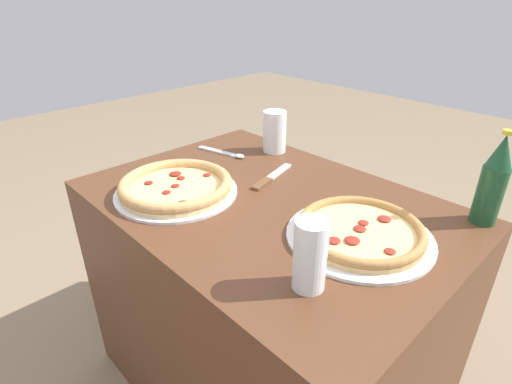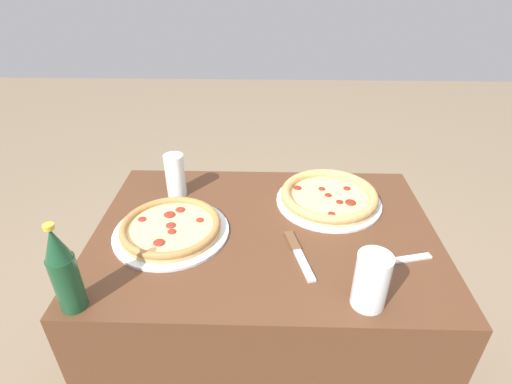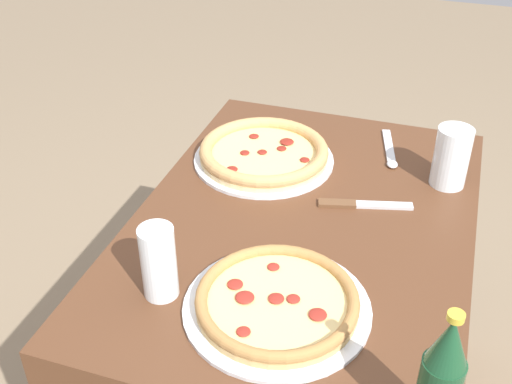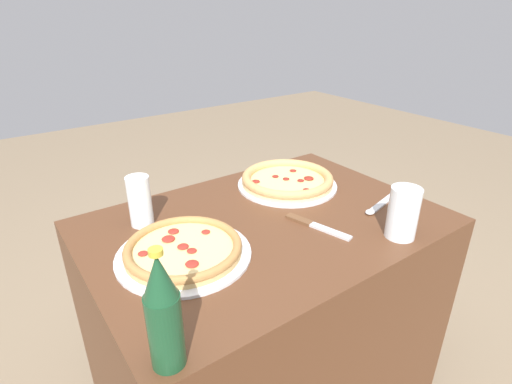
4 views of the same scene
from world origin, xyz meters
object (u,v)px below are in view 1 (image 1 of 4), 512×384
Objects in this scene: pizza_veggie at (176,186)px; beer_bottle at (493,181)px; knife at (271,177)px; glass_red_wine at (275,133)px; glass_iced_tea at (310,259)px; pizza_pepperoni at (360,231)px; spoon at (225,153)px.

beer_bottle is at bearing -144.66° from pizza_veggie.
knife is at bearing -113.92° from pizza_veggie.
glass_red_wine is at bearing -48.61° from knife.
glass_iced_tea is (-0.50, 0.04, 0.04)m from pizza_veggie.
beer_bottle is 0.57m from knife.
beer_bottle is at bearing -120.71° from pizza_pepperoni.
knife is (0.36, -0.08, -0.01)m from pizza_pepperoni.
glass_iced_tea is at bearing 139.12° from glass_red_wine.
knife is (0.52, 0.20, -0.11)m from beer_bottle.
glass_iced_tea is (-0.02, 0.21, 0.05)m from pizza_pepperoni.
beer_bottle reaches higher than pizza_veggie.
glass_red_wine reaches higher than pizza_pepperoni.
knife is at bearing 131.39° from glass_red_wine.
pizza_veggie is 0.43m from glass_red_wine.
glass_iced_tea is at bearing 153.00° from spoon.
glass_red_wine is 0.74× the size of spoon.
glass_iced_tea is (-0.53, 0.46, -0.00)m from glass_red_wine.
pizza_veggie is 1.01× the size of pizza_pepperoni.
pizza_pepperoni is 0.61m from spoon.
pizza_pepperoni is (-0.47, -0.17, -0.00)m from pizza_veggie.
beer_bottle is 1.14× the size of knife.
pizza_pepperoni is 2.37× the size of glass_red_wine.
glass_red_wine is at bearing -85.25° from pizza_veggie.
pizza_veggie is 0.78m from beer_bottle.
knife is 0.24m from spoon.
pizza_pepperoni is 1.43× the size of beer_bottle.
glass_iced_tea reaches higher than pizza_veggie.
glass_iced_tea reaches higher than glass_red_wine.
pizza_pepperoni is 0.37m from knife.
pizza_pepperoni is at bearing 167.24° from knife.
spoon is (0.24, -0.03, 0.00)m from knife.
knife is (-0.15, 0.17, -0.06)m from glass_red_wine.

